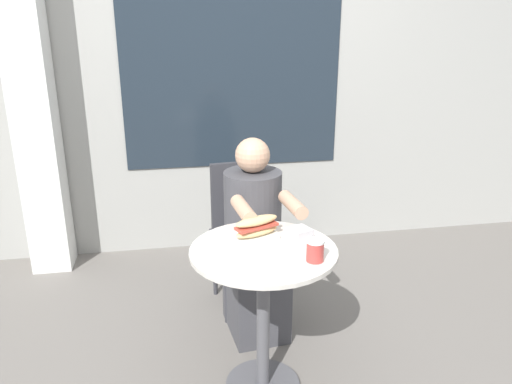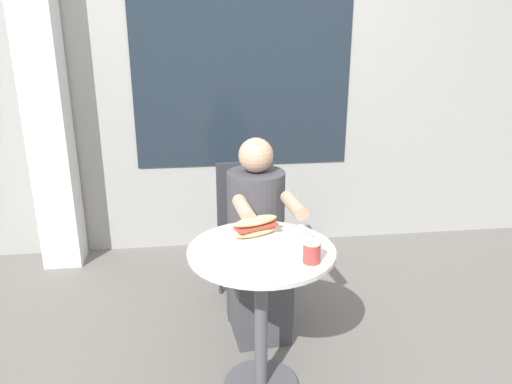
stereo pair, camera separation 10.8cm
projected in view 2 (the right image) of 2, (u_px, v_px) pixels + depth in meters
storefront_wall at (229, 61)px, 3.55m from camera, size 8.00×0.09×2.80m
lattice_pillar at (45, 97)px, 3.29m from camera, size 0.26×0.26×2.40m
cafe_table at (261, 289)px, 2.24m from camera, size 0.65×0.65×0.73m
diner_chair at (248, 220)px, 3.04m from camera, size 0.42×0.42×0.87m
seated_diner at (257, 251)px, 2.73m from camera, size 0.36×0.57×1.11m
sandwich_on_plate at (256, 229)px, 2.28m from camera, size 0.23×0.22×0.10m
drink_cup at (312, 252)px, 2.04m from camera, size 0.08×0.08×0.09m
napkin_box at (299, 236)px, 2.24m from camera, size 0.12×0.12×0.06m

